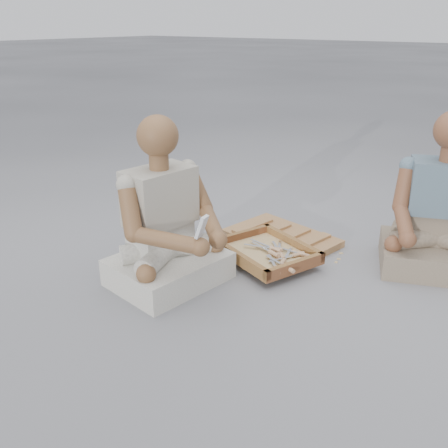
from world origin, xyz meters
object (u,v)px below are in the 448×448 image
Objects in this scene: tool_tray at (267,252)px; companion at (439,219)px; carved_panel at (281,238)px; craftsman at (167,229)px.

companion is (0.74, 0.49, 0.22)m from tool_tray.
carved_panel is 0.84m from craftsman.
tool_tray reaches higher than carved_panel.
carved_panel is 1.05× the size of tool_tray.
carved_panel is 0.75× the size of companion.
tool_tray is at bearing 10.96° from companion.
tool_tray is 0.70× the size of craftsman.
tool_tray is 0.60m from craftsman.
carved_panel is at bearing 172.43° from craftsman.
companion reaches higher than carved_panel.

